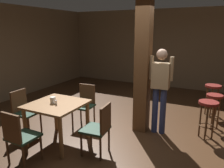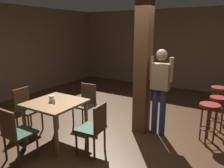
{
  "view_description": "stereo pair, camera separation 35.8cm",
  "coord_description": "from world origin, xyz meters",
  "px_view_note": "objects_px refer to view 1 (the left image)",
  "views": [
    {
      "loc": [
        1.69,
        -3.56,
        2.07
      ],
      "look_at": [
        -0.28,
        0.36,
        0.98
      ],
      "focal_mm": 35.0,
      "sensor_mm": 36.0,
      "label": 1
    },
    {
      "loc": [
        2.01,
        -3.38,
        2.07
      ],
      "look_at": [
        -0.28,
        0.36,
        0.98
      ],
      "focal_mm": 35.0,
      "sensor_mm": 36.0,
      "label": 2
    }
  ],
  "objects_px": {
    "standing_person": "(160,86)",
    "dining_table": "(57,110)",
    "chair_east": "(99,127)",
    "chair_south": "(19,135)",
    "chair_west": "(24,110)",
    "napkin_cup": "(53,100)",
    "salt_shaker": "(56,103)",
    "bar_stool_near": "(208,110)",
    "bar_stool_mid": "(214,103)",
    "chair_north": "(85,103)",
    "bar_stool_far": "(213,92)"
  },
  "relations": [
    {
      "from": "bar_stool_mid",
      "to": "chair_south",
      "type": "bearing_deg",
      "value": -132.43
    },
    {
      "from": "napkin_cup",
      "to": "bar_stool_far",
      "type": "relative_size",
      "value": 0.15
    },
    {
      "from": "dining_table",
      "to": "bar_stool_far",
      "type": "height_order",
      "value": "dining_table"
    },
    {
      "from": "chair_south",
      "to": "bar_stool_near",
      "type": "xyz_separation_m",
      "value": [
        2.51,
        2.27,
        0.06
      ]
    },
    {
      "from": "chair_west",
      "to": "napkin_cup",
      "type": "distance_m",
      "value": 0.85
    },
    {
      "from": "napkin_cup",
      "to": "bar_stool_near",
      "type": "height_order",
      "value": "napkin_cup"
    },
    {
      "from": "standing_person",
      "to": "dining_table",
      "type": "bearing_deg",
      "value": -141.73
    },
    {
      "from": "dining_table",
      "to": "napkin_cup",
      "type": "height_order",
      "value": "napkin_cup"
    },
    {
      "from": "chair_south",
      "to": "standing_person",
      "type": "xyz_separation_m",
      "value": [
        1.61,
        2.07,
        0.5
      ]
    },
    {
      "from": "chair_south",
      "to": "napkin_cup",
      "type": "relative_size",
      "value": 7.81
    },
    {
      "from": "chair_north",
      "to": "dining_table",
      "type": "bearing_deg",
      "value": -90.26
    },
    {
      "from": "dining_table",
      "to": "salt_shaker",
      "type": "height_order",
      "value": "salt_shaker"
    },
    {
      "from": "chair_north",
      "to": "bar_stool_mid",
      "type": "relative_size",
      "value": 1.2
    },
    {
      "from": "standing_person",
      "to": "bar_stool_mid",
      "type": "distance_m",
      "value": 1.32
    },
    {
      "from": "dining_table",
      "to": "bar_stool_far",
      "type": "distance_m",
      "value": 3.73
    },
    {
      "from": "chair_west",
      "to": "salt_shaker",
      "type": "bearing_deg",
      "value": -3.37
    },
    {
      "from": "chair_south",
      "to": "standing_person",
      "type": "distance_m",
      "value": 2.67
    },
    {
      "from": "bar_stool_mid",
      "to": "chair_north",
      "type": "bearing_deg",
      "value": -156.69
    },
    {
      "from": "chair_south",
      "to": "standing_person",
      "type": "relative_size",
      "value": 0.52
    },
    {
      "from": "dining_table",
      "to": "napkin_cup",
      "type": "relative_size",
      "value": 8.27
    },
    {
      "from": "dining_table",
      "to": "napkin_cup",
      "type": "distance_m",
      "value": 0.2
    },
    {
      "from": "napkin_cup",
      "to": "bar_stool_far",
      "type": "xyz_separation_m",
      "value": [
        2.55,
        2.79,
        -0.25
      ]
    },
    {
      "from": "dining_table",
      "to": "bar_stool_near",
      "type": "relative_size",
      "value": 1.26
    },
    {
      "from": "chair_west",
      "to": "chair_north",
      "type": "height_order",
      "value": "same"
    },
    {
      "from": "chair_east",
      "to": "napkin_cup",
      "type": "bearing_deg",
      "value": 179.59
    },
    {
      "from": "chair_west",
      "to": "dining_table",
      "type": "bearing_deg",
      "value": 0.81
    },
    {
      "from": "dining_table",
      "to": "chair_south",
      "type": "distance_m",
      "value": 0.84
    },
    {
      "from": "chair_south",
      "to": "bar_stool_mid",
      "type": "relative_size",
      "value": 1.2
    },
    {
      "from": "dining_table",
      "to": "chair_south",
      "type": "relative_size",
      "value": 1.06
    },
    {
      "from": "chair_east",
      "to": "bar_stool_near",
      "type": "bearing_deg",
      "value": 43.09
    },
    {
      "from": "chair_west",
      "to": "chair_east",
      "type": "bearing_deg",
      "value": -0.31
    },
    {
      "from": "chair_south",
      "to": "bar_stool_mid",
      "type": "distance_m",
      "value": 3.84
    },
    {
      "from": "salt_shaker",
      "to": "bar_stool_far",
      "type": "bearing_deg",
      "value": 49.39
    },
    {
      "from": "standing_person",
      "to": "bar_stool_far",
      "type": "height_order",
      "value": "standing_person"
    },
    {
      "from": "chair_east",
      "to": "chair_west",
      "type": "distance_m",
      "value": 1.76
    },
    {
      "from": "chair_south",
      "to": "bar_stool_far",
      "type": "relative_size",
      "value": 1.16
    },
    {
      "from": "chair_east",
      "to": "standing_person",
      "type": "bearing_deg",
      "value": 62.16
    },
    {
      "from": "dining_table",
      "to": "bar_stool_near",
      "type": "xyz_separation_m",
      "value": [
        2.47,
        1.44,
        -0.08
      ]
    },
    {
      "from": "chair_west",
      "to": "bar_stool_mid",
      "type": "bearing_deg",
      "value": 30.63
    },
    {
      "from": "chair_west",
      "to": "chair_north",
      "type": "xyz_separation_m",
      "value": [
        0.85,
        0.92,
        0.0
      ]
    },
    {
      "from": "chair_east",
      "to": "bar_stool_mid",
      "type": "height_order",
      "value": "chair_east"
    },
    {
      "from": "chair_east",
      "to": "chair_south",
      "type": "bearing_deg",
      "value": -139.36
    },
    {
      "from": "chair_west",
      "to": "salt_shaker",
      "type": "distance_m",
      "value": 0.95
    },
    {
      "from": "napkin_cup",
      "to": "salt_shaker",
      "type": "distance_m",
      "value": 0.13
    },
    {
      "from": "chair_south",
      "to": "bar_stool_mid",
      "type": "xyz_separation_m",
      "value": [
        2.59,
        2.84,
        0.04
      ]
    },
    {
      "from": "salt_shaker",
      "to": "dining_table",
      "type": "bearing_deg",
      "value": 127.76
    },
    {
      "from": "chair_north",
      "to": "napkin_cup",
      "type": "relative_size",
      "value": 7.81
    },
    {
      "from": "chair_north",
      "to": "chair_south",
      "type": "bearing_deg",
      "value": -91.4
    },
    {
      "from": "chair_north",
      "to": "salt_shaker",
      "type": "bearing_deg",
      "value": -87.28
    },
    {
      "from": "chair_south",
      "to": "dining_table",
      "type": "bearing_deg",
      "value": 87.35
    }
  ]
}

